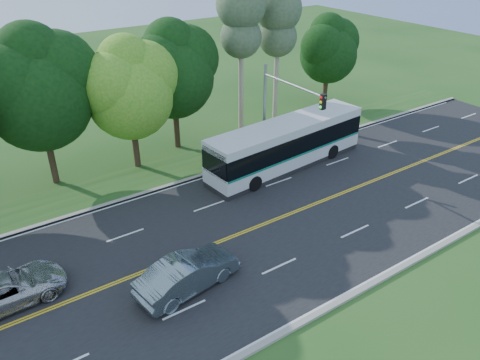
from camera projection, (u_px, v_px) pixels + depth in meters
ground at (248, 231)px, 26.76m from camera, size 120.00×120.00×0.00m
road at (248, 230)px, 26.75m from camera, size 60.00×14.00×0.02m
curb_north at (188, 180)px, 31.90m from camera, size 60.00×0.30×0.15m
curb_south at (337, 303)px, 21.54m from camera, size 60.00×0.30×0.15m
grass_verge at (176, 169)px, 33.25m from camera, size 60.00×4.00×0.10m
lane_markings at (247, 231)px, 26.70m from camera, size 57.60×13.82×0.00m
tree_row at (74, 79)px, 29.76m from camera, size 44.70×9.10×13.84m
bougainvillea_hedge at (264, 142)px, 35.84m from camera, size 9.50×2.25×1.50m
traffic_signal at (281, 104)px, 31.60m from camera, size 0.42×6.10×7.00m
transit_bus at (286, 145)px, 33.04m from camera, size 12.89×3.85×3.32m
sedan at (188, 273)px, 22.16m from camera, size 5.42×2.61×1.71m
suv at (7, 290)px, 21.37m from camera, size 5.35×2.68×1.46m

